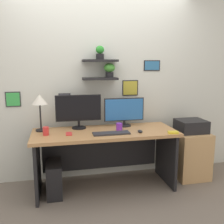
{
  "coord_description": "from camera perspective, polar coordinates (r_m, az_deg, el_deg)",
  "views": [
    {
      "loc": [
        -0.57,
        -3.0,
        1.56
      ],
      "look_at": [
        0.1,
        0.05,
        0.98
      ],
      "focal_mm": 40.7,
      "sensor_mm": 36.0,
      "label": 1
    }
  ],
  "objects": [
    {
      "name": "pen_cup",
      "position": [
        3.07,
        -14.64,
        -4.14
      ],
      "size": [
        0.07,
        0.07,
        0.1
      ],
      "primitive_type": "cylinder",
      "color": "red",
      "rests_on": "desk"
    },
    {
      "name": "monitor_left",
      "position": [
        3.28,
        -7.54,
        0.46
      ],
      "size": [
        0.58,
        0.18,
        0.43
      ],
      "color": "black",
      "rests_on": "desk"
    },
    {
      "name": "keyboard",
      "position": [
        3.02,
        -0.15,
        -4.8
      ],
      "size": [
        0.44,
        0.14,
        0.02
      ],
      "primitive_type": "cube",
      "color": "#2D2D33",
      "rests_on": "desk"
    },
    {
      "name": "cell_phone",
      "position": [
        3.06,
        -9.65,
        -4.86
      ],
      "size": [
        0.07,
        0.14,
        0.01
      ],
      "primitive_type": "cube",
      "rotation": [
        0.0,
        0.0,
        -0.02
      ],
      "color": "red",
      "rests_on": "desk"
    },
    {
      "name": "back_wall_assembly",
      "position": [
        3.49,
        -2.99,
        7.15
      ],
      "size": [
        4.4,
        0.24,
        2.7
      ],
      "color": "silver",
      "rests_on": "ground"
    },
    {
      "name": "ground_plane",
      "position": [
        3.43,
        -1.51,
        -16.51
      ],
      "size": [
        8.0,
        8.0,
        0.0
      ],
      "primitive_type": "plane",
      "color": "#70665B"
    },
    {
      "name": "monitor_right",
      "position": [
        3.39,
        2.75,
        0.18
      ],
      "size": [
        0.54,
        0.18,
        0.38
      ],
      "color": "black",
      "rests_on": "desk"
    },
    {
      "name": "coffee_mug",
      "position": [
        3.19,
        1.63,
        -3.31
      ],
      "size": [
        0.08,
        0.08,
        0.09
      ],
      "primitive_type": "cylinder",
      "color": "purple",
      "rests_on": "desk"
    },
    {
      "name": "drawer_cabinet",
      "position": [
        3.78,
        16.99,
        -9.03
      ],
      "size": [
        0.44,
        0.5,
        0.64
      ],
      "primitive_type": "cube",
      "color": "tan",
      "rests_on": "ground"
    },
    {
      "name": "desk_lamp",
      "position": [
        3.21,
        -15.94,
        2.16
      ],
      "size": [
        0.19,
        0.19,
        0.46
      ],
      "color": "black",
      "rests_on": "desk"
    },
    {
      "name": "printer",
      "position": [
        3.67,
        17.34,
        -3.02
      ],
      "size": [
        0.38,
        0.34,
        0.17
      ],
      "primitive_type": "cube",
      "color": "black",
      "rests_on": "drawer_cabinet"
    },
    {
      "name": "computer_tower_left",
      "position": [
        3.26,
        -12.83,
        -14.37
      ],
      "size": [
        0.18,
        0.4,
        0.4
      ],
      "primitive_type": "cube",
      "color": "black",
      "rests_on": "ground"
    },
    {
      "name": "desk",
      "position": [
        3.27,
        -1.75,
        -7.53
      ],
      "size": [
        1.78,
        0.68,
        0.75
      ],
      "color": "tan",
      "rests_on": "ground"
    },
    {
      "name": "scissors_tray",
      "position": [
        3.14,
        13.57,
        -4.47
      ],
      "size": [
        0.14,
        0.11,
        0.02
      ],
      "primitive_type": "cube",
      "rotation": [
        0.0,
        0.0,
        -0.25
      ],
      "color": "yellow",
      "rests_on": "desk"
    },
    {
      "name": "computer_mouse",
      "position": [
        3.11,
        6.33,
        -4.34
      ],
      "size": [
        0.06,
        0.09,
        0.03
      ],
      "primitive_type": "ellipsoid",
      "color": "black",
      "rests_on": "desk"
    }
  ]
}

